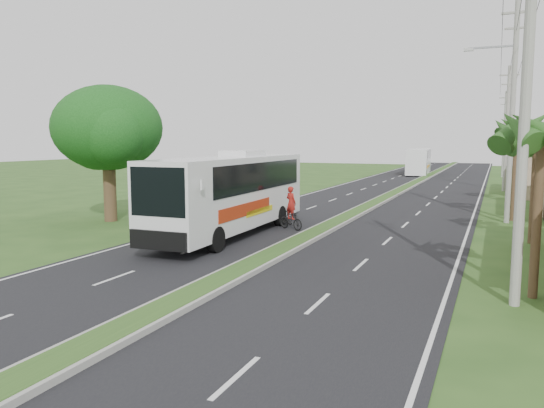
% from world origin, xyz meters
% --- Properties ---
extents(ground, '(180.00, 180.00, 0.00)m').
position_xyz_m(ground, '(0.00, 0.00, 0.00)').
color(ground, '#294A1B').
rests_on(ground, ground).
extents(road_asphalt, '(14.00, 160.00, 0.02)m').
position_xyz_m(road_asphalt, '(0.00, 20.00, 0.01)').
color(road_asphalt, black).
rests_on(road_asphalt, ground).
extents(median_strip, '(1.20, 160.00, 0.18)m').
position_xyz_m(median_strip, '(0.00, 20.00, 0.10)').
color(median_strip, gray).
rests_on(median_strip, ground).
extents(lane_edge_left, '(0.12, 160.00, 0.01)m').
position_xyz_m(lane_edge_left, '(-6.70, 20.00, 0.00)').
color(lane_edge_left, silver).
rests_on(lane_edge_left, ground).
extents(lane_edge_right, '(0.12, 160.00, 0.01)m').
position_xyz_m(lane_edge_right, '(6.70, 20.00, 0.00)').
color(lane_edge_right, silver).
rests_on(lane_edge_right, ground).
extents(palm_verge_a, '(2.40, 2.40, 5.45)m').
position_xyz_m(palm_verge_a, '(9.00, 3.00, 4.74)').
color(palm_verge_a, '#473321').
rests_on(palm_verge_a, ground).
extents(palm_verge_b, '(2.40, 2.40, 5.05)m').
position_xyz_m(palm_verge_b, '(9.40, 12.00, 4.36)').
color(palm_verge_b, '#473321').
rests_on(palm_verge_b, ground).
extents(palm_verge_c, '(2.40, 2.40, 5.85)m').
position_xyz_m(palm_verge_c, '(8.80, 19.00, 5.12)').
color(palm_verge_c, '#473321').
rests_on(palm_verge_c, ground).
extents(palm_verge_d, '(2.40, 2.40, 5.25)m').
position_xyz_m(palm_verge_d, '(9.30, 28.00, 4.55)').
color(palm_verge_d, '#473321').
rests_on(palm_verge_d, ground).
extents(shade_tree, '(6.30, 6.00, 7.54)m').
position_xyz_m(shade_tree, '(-12.11, 10.02, 5.03)').
color(shade_tree, '#473321').
rests_on(shade_tree, ground).
extents(utility_pole_a, '(1.60, 0.28, 11.00)m').
position_xyz_m(utility_pole_a, '(8.50, 2.00, 5.67)').
color(utility_pole_a, gray).
rests_on(utility_pole_a, ground).
extents(utility_pole_b, '(3.20, 0.28, 12.00)m').
position_xyz_m(utility_pole_b, '(8.47, 18.00, 6.26)').
color(utility_pole_b, gray).
rests_on(utility_pole_b, ground).
extents(utility_pole_c, '(1.60, 0.28, 11.00)m').
position_xyz_m(utility_pole_c, '(8.50, 38.00, 5.67)').
color(utility_pole_c, gray).
rests_on(utility_pole_c, ground).
extents(utility_pole_d, '(1.60, 0.28, 10.50)m').
position_xyz_m(utility_pole_d, '(8.50, 58.00, 5.42)').
color(utility_pole_d, gray).
rests_on(utility_pole_d, ground).
extents(coach_bus_main, '(2.91, 12.52, 4.03)m').
position_xyz_m(coach_bus_main, '(-3.67, 8.81, 2.21)').
color(coach_bus_main, silver).
rests_on(coach_bus_main, ground).
extents(coach_bus_far, '(3.31, 11.81, 3.40)m').
position_xyz_m(coach_bus_far, '(-1.81, 59.61, 1.93)').
color(coach_bus_far, white).
rests_on(coach_bus_far, ground).
extents(motorcyclist, '(1.60, 1.05, 2.22)m').
position_xyz_m(motorcyclist, '(-1.60, 11.17, 0.82)').
color(motorcyclist, black).
rests_on(motorcyclist, ground).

